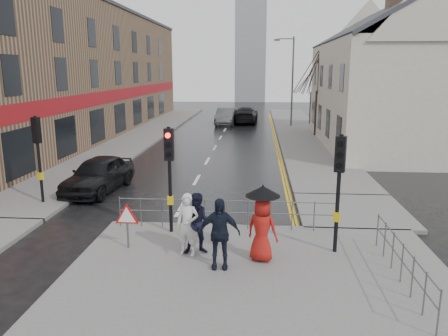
% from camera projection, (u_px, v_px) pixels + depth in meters
% --- Properties ---
extents(ground, '(120.00, 120.00, 0.00)m').
position_uv_depth(ground, '(164.00, 238.00, 13.95)').
color(ground, black).
rests_on(ground, ground).
extents(near_pavement, '(10.00, 9.00, 0.14)m').
position_uv_depth(near_pavement, '(258.00, 294.00, 10.31)').
color(near_pavement, '#605E5B').
rests_on(near_pavement, ground).
extents(left_pavement, '(4.00, 44.00, 0.14)m').
position_uv_depth(left_pavement, '(146.00, 132.00, 36.80)').
color(left_pavement, '#605E5B').
rests_on(left_pavement, ground).
extents(right_pavement, '(4.00, 40.00, 0.14)m').
position_uv_depth(right_pavement, '(299.00, 131.00, 37.75)').
color(right_pavement, '#605E5B').
rests_on(right_pavement, ground).
extents(pavement_bridge_right, '(4.00, 4.20, 0.14)m').
position_uv_depth(pavement_bridge_right, '(352.00, 211.00, 16.36)').
color(pavement_bridge_right, '#605E5B').
rests_on(pavement_bridge_right, ground).
extents(building_left_terrace, '(8.00, 42.00, 10.00)m').
position_uv_depth(building_left_terrace, '(73.00, 73.00, 35.16)').
color(building_left_terrace, '#7F6149').
rests_on(building_left_terrace, ground).
extents(building_right_cream, '(9.00, 16.40, 10.10)m').
position_uv_depth(building_right_cream, '(393.00, 77.00, 29.49)').
color(building_right_cream, beige).
rests_on(building_right_cream, ground).
extents(church_tower, '(5.00, 5.00, 18.00)m').
position_uv_depth(church_tower, '(251.00, 46.00, 72.14)').
color(church_tower, gray).
rests_on(church_tower, ground).
extents(traffic_signal_near_left, '(0.28, 0.27, 3.40)m').
position_uv_depth(traffic_signal_near_left, '(169.00, 161.00, 13.59)').
color(traffic_signal_near_left, black).
rests_on(traffic_signal_near_left, near_pavement).
extents(traffic_signal_near_right, '(0.34, 0.33, 3.40)m').
position_uv_depth(traffic_signal_near_right, '(339.00, 173.00, 12.04)').
color(traffic_signal_near_right, black).
rests_on(traffic_signal_near_right, near_pavement).
extents(traffic_signal_far_left, '(0.34, 0.33, 3.40)m').
position_uv_depth(traffic_signal_far_left, '(38.00, 144.00, 16.75)').
color(traffic_signal_far_left, black).
rests_on(traffic_signal_far_left, left_pavement).
extents(guard_railing_front, '(7.14, 0.04, 1.00)m').
position_uv_depth(guard_railing_front, '(226.00, 208.00, 14.20)').
color(guard_railing_front, '#595B5E').
rests_on(guard_railing_front, near_pavement).
extents(guard_railing_side, '(0.04, 4.54, 1.00)m').
position_uv_depth(guard_railing_side, '(403.00, 255.00, 10.60)').
color(guard_railing_side, '#595B5E').
rests_on(guard_railing_side, near_pavement).
extents(warning_sign, '(0.80, 0.07, 1.35)m').
position_uv_depth(warning_sign, '(127.00, 219.00, 12.61)').
color(warning_sign, '#595B5E').
rests_on(warning_sign, near_pavement).
extents(street_lamp, '(1.83, 0.25, 8.00)m').
position_uv_depth(street_lamp, '(291.00, 76.00, 39.70)').
color(street_lamp, '#595B5E').
rests_on(street_lamp, right_pavement).
extents(tree_near, '(2.40, 2.40, 6.58)m').
position_uv_depth(tree_near, '(318.00, 71.00, 33.64)').
color(tree_near, '#2F221A').
rests_on(tree_near, right_pavement).
extents(tree_far, '(2.40, 2.40, 5.64)m').
position_uv_depth(tree_far, '(312.00, 78.00, 41.54)').
color(tree_far, '#2F221A').
rests_on(tree_far, right_pavement).
extents(pedestrian_a, '(0.72, 0.55, 1.78)m').
position_uv_depth(pedestrian_a, '(188.00, 225.00, 12.15)').
color(pedestrian_a, silver).
rests_on(pedestrian_a, near_pavement).
extents(pedestrian_b, '(0.98, 0.83, 1.76)m').
position_uv_depth(pedestrian_b, '(199.00, 223.00, 12.27)').
color(pedestrian_b, black).
rests_on(pedestrian_b, near_pavement).
extents(pedestrian_with_umbrella, '(1.01, 0.96, 2.10)m').
position_uv_depth(pedestrian_with_umbrella, '(262.00, 221.00, 11.74)').
color(pedestrian_with_umbrella, '#A71913').
rests_on(pedestrian_with_umbrella, near_pavement).
extents(pedestrian_d, '(1.14, 0.52, 1.90)m').
position_uv_depth(pedestrian_d, '(219.00, 233.00, 11.34)').
color(pedestrian_d, black).
rests_on(pedestrian_d, near_pavement).
extents(car_parked, '(2.35, 4.71, 1.54)m').
position_uv_depth(car_parked, '(98.00, 174.00, 19.10)').
color(car_parked, black).
rests_on(car_parked, ground).
extents(car_mid, '(1.90, 4.94, 1.61)m').
position_uv_depth(car_mid, '(226.00, 116.00, 42.44)').
color(car_mid, '#4B4D50').
rests_on(car_mid, ground).
extents(car_far, '(2.45, 5.63, 1.61)m').
position_uv_depth(car_far, '(246.00, 115.00, 43.73)').
color(car_far, black).
rests_on(car_far, ground).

